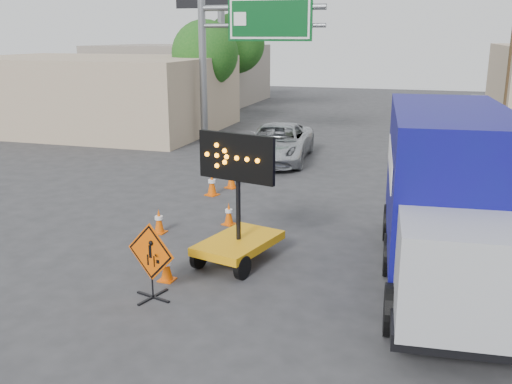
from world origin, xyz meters
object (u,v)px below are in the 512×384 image
at_px(construction_sign, 151,259).
at_px(arrow_board, 239,235).
at_px(box_truck, 448,207).
at_px(pickup_truck, 277,143).

xyz_separation_m(construction_sign, arrow_board, (1.07, 2.30, -0.16)).
bearing_deg(box_truck, arrow_board, 179.67).
xyz_separation_m(construction_sign, box_truck, (5.63, 2.68, 0.82)).
distance_m(construction_sign, arrow_board, 2.54).
bearing_deg(box_truck, construction_sign, -159.62).
height_order(construction_sign, arrow_board, arrow_board).
distance_m(arrow_board, box_truck, 4.69).
bearing_deg(pickup_truck, box_truck, -63.25).
xyz_separation_m(arrow_board, pickup_truck, (-2.06, 11.14, 0.09)).
distance_m(pickup_truck, box_truck, 12.67).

